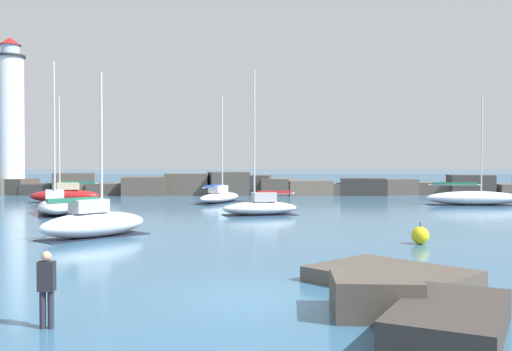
{
  "coord_description": "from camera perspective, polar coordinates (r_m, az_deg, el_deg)",
  "views": [
    {
      "loc": [
        0.23,
        -15.44,
        3.69
      ],
      "look_at": [
        0.19,
        23.33,
        2.8
      ],
      "focal_mm": 40.0,
      "sensor_mm": 36.0,
      "label": 1
    }
  ],
  "objects": [
    {
      "name": "sailboat_moored_5",
      "position": [
        55.28,
        -18.46,
        -1.85
      ],
      "size": [
        6.41,
        2.46,
        9.69
      ],
      "color": "maroon",
      "rests_on": "ground"
    },
    {
      "name": "sailboat_moored_4",
      "position": [
        52.58,
        21.02,
        -2.1
      ],
      "size": [
        8.22,
        2.76,
        9.5
      ],
      "color": "white",
      "rests_on": "ground"
    },
    {
      "name": "sailboat_moored_2",
      "position": [
        39.96,
        0.5,
        -3.11
      ],
      "size": [
        5.69,
        3.32,
        10.13
      ],
      "color": "silver",
      "rests_on": "ground"
    },
    {
      "name": "foreground_rocks",
      "position": [
        15.46,
        14.78,
        -11.29
      ],
      "size": [
        5.51,
        10.23,
        0.96
      ],
      "color": "#383330",
      "rests_on": "ground"
    },
    {
      "name": "breakwater_jetty",
      "position": [
        65.27,
        1.5,
        -1.06
      ],
      "size": [
        68.13,
        6.84,
        2.59
      ],
      "color": "#4C443D",
      "rests_on": "ground"
    },
    {
      "name": "ground_plane",
      "position": [
        15.87,
        -0.79,
        -12.11
      ],
      "size": [
        600.0,
        600.0,
        0.0
      ],
      "primitive_type": "plane",
      "color": "#336084"
    },
    {
      "name": "open_sea_beyond",
      "position": [
        125.38,
        -0.04,
        -0.37
      ],
      "size": [
        400.0,
        116.0,
        0.01
      ],
      "color": "#235175",
      "rests_on": "ground"
    },
    {
      "name": "sailboat_moored_0",
      "position": [
        29.28,
        -15.86,
        -4.55
      ],
      "size": [
        5.26,
        5.38,
        8.17
      ],
      "color": "white",
      "rests_on": "ground"
    },
    {
      "name": "lighthouse",
      "position": [
        71.64,
        -23.25,
        4.71
      ],
      "size": [
        3.93,
        3.93,
        18.06
      ],
      "color": "gray",
      "rests_on": "ground"
    },
    {
      "name": "mooring_buoy_far_side",
      "position": [
        26.86,
        16.16,
        -5.77
      ],
      "size": [
        0.79,
        0.79,
        0.99
      ],
      "color": "yellow",
      "rests_on": "ground"
    },
    {
      "name": "sailboat_moored_1",
      "position": [
        42.93,
        -19.42,
        -2.81
      ],
      "size": [
        4.41,
        6.93,
        10.73
      ],
      "color": "white",
      "rests_on": "ground"
    },
    {
      "name": "person_on_rocks",
      "position": [
        13.65,
        -20.15,
        -10.26
      ],
      "size": [
        0.36,
        0.23,
        1.72
      ],
      "color": "#282833",
      "rests_on": "ground"
    },
    {
      "name": "sailboat_moored_6",
      "position": [
        52.35,
        -3.6,
        -2.08
      ],
      "size": [
        4.48,
        6.9,
        9.83
      ],
      "color": "white",
      "rests_on": "ground"
    }
  ]
}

